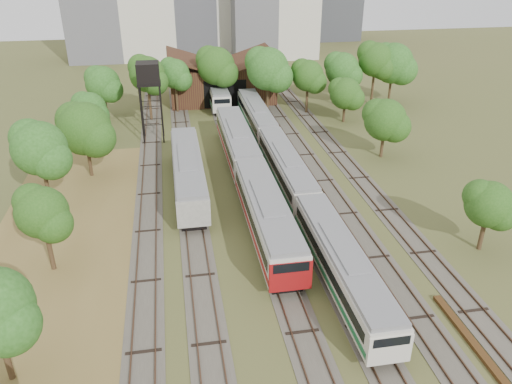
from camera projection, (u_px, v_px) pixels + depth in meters
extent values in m
plane|color=#475123|center=(348.00, 366.00, 29.55)|extent=(240.00, 240.00, 0.00)
cube|color=brown|center=(55.00, 312.00, 33.79)|extent=(14.00, 60.00, 0.04)
cube|color=#4C473D|center=(149.00, 194.00, 49.70)|extent=(2.60, 80.00, 0.06)
cube|color=#472D1E|center=(142.00, 194.00, 49.54)|extent=(0.08, 80.00, 0.14)
cube|color=#472D1E|center=(156.00, 193.00, 49.77)|extent=(0.08, 80.00, 0.14)
cube|color=#4C473D|center=(189.00, 191.00, 50.32)|extent=(2.60, 80.00, 0.06)
cube|color=#472D1E|center=(182.00, 191.00, 50.17)|extent=(0.08, 80.00, 0.14)
cube|color=#472D1E|center=(197.00, 190.00, 50.39)|extent=(0.08, 80.00, 0.14)
cube|color=#4C473D|center=(248.00, 186.00, 51.25)|extent=(2.60, 80.00, 0.06)
cube|color=#472D1E|center=(241.00, 186.00, 51.10)|extent=(0.08, 80.00, 0.14)
cube|color=#472D1E|center=(255.00, 185.00, 51.32)|extent=(0.08, 80.00, 0.14)
cube|color=#4C473D|center=(286.00, 184.00, 51.87)|extent=(2.60, 80.00, 0.06)
cube|color=#472D1E|center=(279.00, 183.00, 51.72)|extent=(0.08, 80.00, 0.14)
cube|color=#472D1E|center=(293.00, 182.00, 51.94)|extent=(0.08, 80.00, 0.14)
cube|color=#4C473D|center=(323.00, 181.00, 52.49)|extent=(2.60, 80.00, 0.06)
cube|color=#472D1E|center=(316.00, 180.00, 52.34)|extent=(0.08, 80.00, 0.14)
cube|color=#472D1E|center=(330.00, 179.00, 52.56)|extent=(0.08, 80.00, 0.14)
cube|color=#4C473D|center=(359.00, 178.00, 53.11)|extent=(2.60, 80.00, 0.06)
cube|color=#472D1E|center=(353.00, 178.00, 52.96)|extent=(0.08, 80.00, 0.14)
cube|color=#472D1E|center=(366.00, 177.00, 53.18)|extent=(0.08, 80.00, 0.14)
cube|color=black|center=(267.00, 233.00, 42.32)|extent=(2.26, 15.64, 0.82)
cube|color=beige|center=(267.00, 215.00, 41.56)|extent=(2.98, 17.00, 2.57)
cube|color=black|center=(267.00, 212.00, 41.42)|extent=(3.04, 15.64, 0.87)
cube|color=slate|center=(267.00, 200.00, 40.90)|extent=(2.75, 16.66, 0.37)
cube|color=maroon|center=(267.00, 223.00, 41.88)|extent=(3.04, 16.66, 0.46)
cube|color=maroon|center=(291.00, 276.00, 34.17)|extent=(3.02, 0.25, 2.32)
cube|color=black|center=(238.00, 155.00, 57.74)|extent=(2.26, 15.64, 0.82)
cube|color=beige|center=(237.00, 142.00, 56.98)|extent=(2.98, 17.00, 2.57)
cube|color=black|center=(237.00, 139.00, 56.84)|extent=(3.04, 15.64, 0.87)
cube|color=slate|center=(237.00, 129.00, 56.32)|extent=(2.75, 16.66, 0.37)
cube|color=maroon|center=(237.00, 148.00, 57.30)|extent=(3.04, 16.66, 0.46)
cube|color=black|center=(340.00, 281.00, 36.40)|extent=(1.98, 15.64, 0.72)
cube|color=beige|center=(342.00, 264.00, 35.74)|extent=(2.61, 17.00, 2.25)
cube|color=black|center=(342.00, 261.00, 35.62)|extent=(2.67, 15.64, 0.77)
cube|color=slate|center=(343.00, 249.00, 35.16)|extent=(2.40, 16.66, 0.32)
cube|color=#165B31|center=(341.00, 271.00, 36.02)|extent=(2.67, 16.66, 0.41)
cube|color=beige|center=(390.00, 349.00, 28.34)|extent=(2.65, 0.25, 2.03)
cube|color=black|center=(286.00, 180.00, 51.82)|extent=(1.98, 15.64, 0.72)
cube|color=beige|center=(286.00, 167.00, 51.16)|extent=(2.61, 17.00, 2.25)
cube|color=black|center=(286.00, 165.00, 51.04)|extent=(2.67, 15.64, 0.77)
cube|color=slate|center=(287.00, 156.00, 50.58)|extent=(2.40, 16.66, 0.32)
cube|color=#165B31|center=(286.00, 173.00, 51.44)|extent=(2.67, 16.66, 0.41)
cube|color=black|center=(256.00, 126.00, 67.24)|extent=(1.98, 15.64, 0.72)
cube|color=beige|center=(256.00, 115.00, 66.58)|extent=(2.61, 17.00, 2.25)
cube|color=black|center=(256.00, 113.00, 66.46)|extent=(2.67, 15.64, 0.77)
cube|color=slate|center=(256.00, 106.00, 66.00)|extent=(2.40, 16.66, 0.32)
cube|color=#165B31|center=(256.00, 120.00, 66.86)|extent=(2.67, 16.66, 0.41)
cube|color=black|center=(217.00, 100.00, 78.41)|extent=(2.01, 14.72, 0.73)
cube|color=beige|center=(216.00, 90.00, 77.74)|extent=(2.65, 16.00, 2.28)
cube|color=black|center=(216.00, 89.00, 77.62)|extent=(2.71, 14.72, 0.78)
cube|color=slate|center=(216.00, 82.00, 77.16)|extent=(2.43, 15.68, 0.33)
cube|color=#165B31|center=(216.00, 94.00, 78.02)|extent=(2.71, 15.68, 0.41)
cube|color=beige|center=(222.00, 106.00, 70.79)|extent=(2.69, 0.25, 2.05)
cube|color=black|center=(189.00, 186.00, 50.48)|extent=(2.17, 16.56, 0.79)
cube|color=gray|center=(188.00, 172.00, 49.75)|extent=(2.86, 18.00, 2.46)
cube|color=black|center=(188.00, 169.00, 49.62)|extent=(2.92, 16.56, 0.84)
cube|color=slate|center=(187.00, 158.00, 49.12)|extent=(2.63, 17.64, 0.35)
cylinder|color=black|center=(142.00, 116.00, 60.71)|extent=(0.18, 0.18, 7.15)
cylinder|color=black|center=(162.00, 115.00, 61.08)|extent=(0.18, 0.18, 7.15)
cylinder|color=black|center=(142.00, 110.00, 62.84)|extent=(0.18, 0.18, 7.15)
cylinder|color=black|center=(162.00, 109.00, 63.21)|extent=(0.18, 0.18, 7.15)
cube|color=black|center=(149.00, 83.00, 60.32)|extent=(2.82, 2.82, 0.20)
cube|color=black|center=(148.00, 73.00, 59.73)|extent=(2.68, 2.68, 2.41)
cube|color=#4E3116|center=(468.00, 337.00, 31.50)|extent=(0.51, 8.11, 0.26)
cube|color=#371914|center=(221.00, 81.00, 79.26)|extent=(16.00, 11.00, 5.50)
cube|color=#371914|center=(195.00, 61.00, 77.15)|extent=(8.45, 11.55, 2.96)
cube|color=#371914|center=(246.00, 59.00, 78.39)|extent=(8.45, 11.55, 2.96)
cube|color=black|center=(225.00, 94.00, 74.71)|extent=(6.40, 0.15, 4.12)
cylinder|color=#382616|center=(5.00, 352.00, 27.79)|extent=(0.36, 0.36, 4.02)
cylinder|color=#382616|center=(50.00, 247.00, 37.45)|extent=(0.36, 0.36, 3.91)
sphere|color=#214E14|center=(42.00, 212.00, 36.10)|extent=(3.83, 3.83, 3.83)
cylinder|color=#382616|center=(47.00, 185.00, 46.28)|extent=(0.36, 0.36, 4.69)
sphere|color=#214E14|center=(39.00, 148.00, 44.66)|extent=(4.94, 4.94, 4.94)
cylinder|color=#382616|center=(89.00, 158.00, 52.79)|extent=(0.36, 0.36, 4.18)
sphere|color=#214E14|center=(84.00, 129.00, 51.34)|extent=(5.54, 5.54, 5.54)
cylinder|color=#382616|center=(93.00, 130.00, 61.61)|extent=(0.36, 0.36, 3.46)
sphere|color=#214E14|center=(89.00, 109.00, 60.42)|extent=(4.14, 4.14, 4.14)
cylinder|color=#382616|center=(106.00, 105.00, 70.22)|extent=(0.36, 0.36, 3.99)
sphere|color=#214E14|center=(103.00, 84.00, 68.84)|extent=(4.78, 4.78, 4.78)
cylinder|color=#382616|center=(150.00, 102.00, 69.59)|extent=(0.36, 0.36, 5.08)
sphere|color=#214E14|center=(147.00, 74.00, 67.83)|extent=(4.87, 4.87, 4.87)
cylinder|color=#382616|center=(177.00, 97.00, 73.15)|extent=(0.36, 0.36, 4.43)
sphere|color=#214E14|center=(175.00, 74.00, 71.62)|extent=(4.22, 4.22, 4.22)
cylinder|color=#382616|center=(217.00, 92.00, 74.48)|extent=(0.36, 0.36, 5.02)
sphere|color=#214E14|center=(216.00, 66.00, 72.74)|extent=(5.52, 5.52, 5.52)
cylinder|color=#382616|center=(267.00, 96.00, 72.19)|extent=(0.36, 0.36, 5.13)
sphere|color=#214E14|center=(268.00, 69.00, 70.42)|extent=(6.03, 6.03, 6.03)
cylinder|color=#382616|center=(307.00, 98.00, 72.82)|extent=(0.36, 0.36, 4.29)
sphere|color=#214E14|center=(308.00, 76.00, 71.34)|extent=(4.49, 4.49, 4.49)
cylinder|color=#382616|center=(341.00, 92.00, 75.75)|extent=(0.36, 0.36, 4.39)
sphere|color=#214E14|center=(342.00, 70.00, 74.24)|extent=(5.03, 5.03, 5.03)
cylinder|color=#382616|center=(373.00, 87.00, 76.62)|extent=(0.36, 0.36, 5.33)
sphere|color=#214E14|center=(375.00, 60.00, 74.78)|extent=(5.08, 5.08, 5.08)
cylinder|color=#382616|center=(390.00, 87.00, 77.52)|extent=(0.36, 0.36, 4.77)
sphere|color=#214E14|center=(393.00, 63.00, 75.87)|extent=(6.10, 6.10, 6.10)
cylinder|color=#382616|center=(483.00, 232.00, 40.13)|extent=(0.36, 0.36, 3.24)
sphere|color=#214E14|center=(489.00, 204.00, 39.02)|extent=(3.73, 3.73, 3.73)
cylinder|color=#382616|center=(382.00, 142.00, 57.72)|extent=(0.36, 0.36, 3.54)
sphere|color=#214E14|center=(385.00, 120.00, 56.50)|extent=(4.78, 4.78, 4.78)
cylinder|color=#382616|center=(344.00, 111.00, 69.28)|extent=(0.36, 0.36, 3.17)
sphere|color=#214E14|center=(345.00, 93.00, 68.19)|extent=(4.32, 4.32, 4.32)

